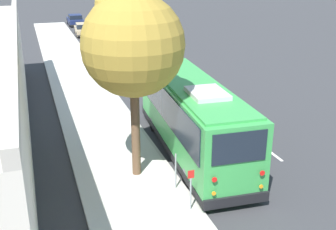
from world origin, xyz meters
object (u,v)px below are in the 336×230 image
shuttle_bus (192,114)px  parked_sedan_tan (83,30)px  parked_sedan_navy (75,20)px  street_tree (132,38)px  sign_post_far (176,171)px  parked_sedan_white (108,55)px  parked_sedan_gray (123,72)px  parked_sedan_maroon (94,41)px  sign_post_near (191,190)px

shuttle_bus → parked_sedan_tan: bearing=4.2°
parked_sedan_navy → street_tree: street_tree is taller
street_tree → sign_post_far: street_tree is taller
parked_sedan_white → parked_sedan_tan: 13.21m
parked_sedan_gray → parked_sedan_maroon: (11.53, 0.07, 0.03)m
parked_sedan_white → parked_sedan_navy: (20.62, 0.03, 0.03)m
shuttle_bus → street_tree: 4.78m
shuttle_bus → parked_sedan_white: size_ratio=2.21×
street_tree → parked_sedan_tan: bearing=-4.5°
parked_sedan_navy → sign_post_near: bearing=178.2°
shuttle_bus → parked_sedan_white: bearing=4.2°
parked_sedan_navy → sign_post_far: 41.55m
parked_sedan_tan → shuttle_bus: bearing=-176.5°
parked_sedan_tan → sign_post_near: 35.61m
parked_sedan_maroon → parked_sedan_navy: bearing=-1.6°
shuttle_bus → sign_post_near: 4.78m
shuttle_bus → parked_sedan_navy: 38.66m
parked_sedan_navy → street_tree: (-39.89, 2.64, 4.80)m
parked_sedan_tan → sign_post_near: (-35.58, 1.51, 0.31)m
sign_post_far → parked_sedan_white: bearing=-4.4°
street_tree → sign_post_far: size_ratio=5.40×
street_tree → sign_post_near: 5.57m
parked_sedan_gray → sign_post_near: size_ratio=3.22×
parked_sedan_navy → street_tree: 40.26m
parked_sedan_white → parked_sedan_gray: bearing=177.9°
parked_sedan_white → sign_post_far: 20.97m
parked_sedan_navy → sign_post_far: size_ratio=3.11×
parked_sedan_maroon → sign_post_near: size_ratio=3.07×
parked_sedan_white → parked_sedan_maroon: size_ratio=1.00×
sign_post_near → street_tree: bearing=18.8°
parked_sedan_white → street_tree: size_ratio=0.60×
parked_sedan_maroon → parked_sedan_tan: size_ratio=1.00×
parked_sedan_white → sign_post_far: (-20.90, 1.62, 0.25)m
parked_sedan_tan → sign_post_near: sign_post_near is taller
parked_sedan_tan → parked_sedan_gray: bearing=-176.9°
parked_sedan_maroon → parked_sedan_tan: parked_sedan_maroon is taller
parked_sedan_white → sign_post_far: bearing=174.1°
sign_post_near → sign_post_far: bearing=-0.0°
parked_sedan_gray → parked_sedan_tan: (18.86, 0.05, 0.01)m
parked_sedan_gray → parked_sedan_white: bearing=0.6°
sign_post_near → sign_post_far: 1.47m
parked_sedan_white → parked_sedan_maroon: parked_sedan_maroon is taller
parked_sedan_tan → parked_sedan_navy: 7.41m
parked_sedan_tan → street_tree: 32.93m
street_tree → shuttle_bus: bearing=-66.2°
parked_sedan_gray → sign_post_far: sign_post_far is taller
parked_sedan_gray → parked_sedan_white: (5.65, -0.07, 0.00)m
shuttle_bus → parked_sedan_navy: size_ratio=2.30×
parked_sedan_maroon → street_tree: 25.72m
parked_sedan_tan → sign_post_near: bearing=-179.4°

